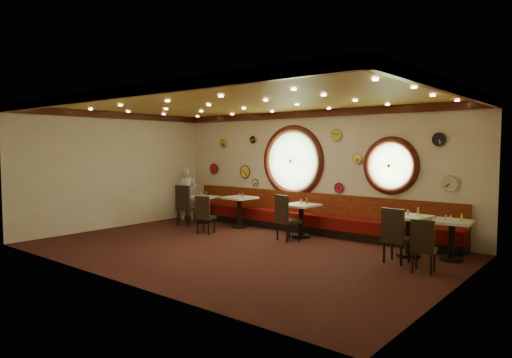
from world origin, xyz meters
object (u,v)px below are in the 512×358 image
condiment_a_salt (202,194)px  condiment_d_pepper (409,213)px  chair_b (204,212)px  condiment_c_salt (301,202)px  table_a (203,206)px  waiter (188,193)px  condiment_b_pepper (240,195)px  condiment_d_salt (408,212)px  table_c (301,216)px  condiment_b_bottle (243,194)px  condiment_c_bottle (307,201)px  condiment_c_pepper (301,203)px  condiment_d_bottle (418,211)px  table_b (239,208)px  condiment_e_pepper (451,218)px  table_e (452,235)px  chair_a (185,203)px  condiment_a_bottle (206,194)px  chair_c (285,215)px  condiment_b_salt (240,194)px  condiment_a_pepper (201,194)px  table_d (409,231)px  chair_d (395,232)px  chair_e (423,242)px  condiment_e_bottle (461,217)px

condiment_a_salt → condiment_d_pepper: 6.33m
chair_b → condiment_c_salt: 2.51m
table_a → waiter: waiter is taller
condiment_b_pepper → condiment_a_salt: bearing=-176.3°
condiment_d_salt → table_c: bearing=174.3°
condiment_b_bottle → condiment_c_bottle: bearing=-2.1°
table_c → condiment_c_pepper: size_ratio=9.56×
condiment_d_bottle → condiment_b_pepper: bearing=177.4°
table_b → condiment_b_pepper: bearing=0.4°
table_c → condiment_d_pepper: condiment_d_pepper is taller
condiment_a_salt → condiment_c_bottle: condiment_c_bottle is taller
table_c → condiment_a_salt: 3.51m
condiment_e_pepper → table_e: bearing=77.9°
table_a → condiment_c_salt: 3.44m
table_c → condiment_e_pepper: condiment_e_pepper is taller
condiment_c_pepper → condiment_d_salt: bearing=-4.1°
chair_a → condiment_e_pepper: bearing=-5.2°
condiment_d_pepper → condiment_a_bottle: condiment_a_bottle is taller
condiment_c_salt → condiment_e_pepper: (3.62, -0.18, -0.03)m
condiment_c_pepper → condiment_d_pepper: (2.76, -0.24, 0.02)m
chair_c → condiment_b_salt: (-2.14, 0.80, 0.28)m
condiment_d_salt → condiment_d_bottle: bearing=36.5°
condiment_a_pepper → condiment_a_salt: bearing=112.0°
chair_c → condiment_a_bottle: bearing=-175.1°
chair_a → condiment_b_salt: (1.27, 0.90, 0.25)m
condiment_c_salt → table_e: bearing=-1.8°
table_d → waiter: (-7.12, 0.42, 0.27)m
condiment_c_pepper → condiment_b_bottle: bearing=174.7°
table_b → condiment_d_bottle: 5.08m
condiment_a_salt → condiment_b_bottle: bearing=4.9°
condiment_a_pepper → waiter: (-0.84, 0.25, -0.04)m
chair_c → condiment_c_bottle: size_ratio=4.19×
chair_d → condiment_b_pepper: chair_d is taller
condiment_a_bottle → condiment_e_pepper: bearing=-1.3°
condiment_a_salt → condiment_d_salt: condiment_d_salt is taller
chair_e → condiment_d_bottle: 1.35m
condiment_b_salt → condiment_e_bottle: bearing=-1.6°
condiment_c_bottle → table_e: bearing=-1.7°
table_d → condiment_a_salt: size_ratio=8.50×
table_a → chair_d: chair_d is taller
condiment_b_salt → condiment_a_bottle: size_ratio=0.68×
table_c → condiment_d_bottle: condiment_d_bottle is taller
table_e → condiment_b_pepper: 5.69m
condiment_c_bottle → condiment_d_pepper: bearing=-7.5°
condiment_a_bottle → condiment_d_pepper: bearing=-3.2°
condiment_c_salt → table_b: bearing=179.0°
chair_e → condiment_d_pepper: (-0.66, 1.01, 0.34)m
condiment_a_pepper → condiment_e_bottle: condiment_e_bottle is taller
condiment_d_pepper → condiment_c_salt: bearing=172.8°
condiment_c_salt → condiment_d_bottle: size_ratio=0.67×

